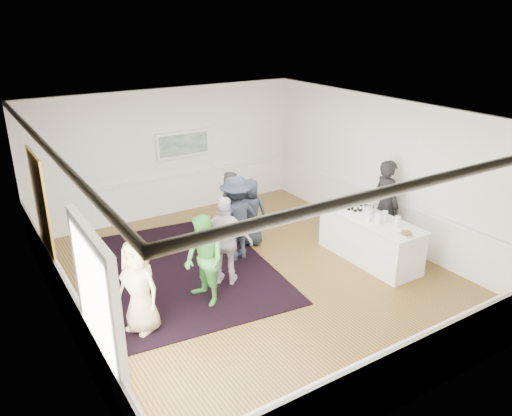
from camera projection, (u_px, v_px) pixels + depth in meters
floor at (254, 277)px, 9.83m from camera, size 8.00×8.00×0.00m
ceiling at (253, 115)px, 8.66m from camera, size 7.00×8.00×0.02m
wall_left at (57, 244)px, 7.51m from camera, size 0.02×8.00×3.20m
wall_right at (388, 171)px, 10.99m from camera, size 0.02×8.00×3.20m
wall_back at (168, 153)px, 12.40m from camera, size 7.00×0.02×3.20m
wall_front at (427, 298)px, 6.10m from camera, size 7.00×0.02×3.20m
wainscoting at (254, 254)px, 9.65m from camera, size 7.00×8.00×1.00m
mirror at (41, 205)px, 8.48m from camera, size 0.05×1.25×1.85m
doorway at (98, 314)px, 6.11m from camera, size 0.10×1.78×2.56m
landscape_painting at (184, 144)px, 12.49m from camera, size 1.44×0.06×0.66m
area_rug at (180, 270)px, 10.08m from camera, size 3.93×4.89×0.02m
serving_table at (370, 239)px, 10.36m from camera, size 0.88×2.33×0.94m
bartender at (386, 204)px, 10.82m from camera, size 0.58×0.78×1.97m
guest_tan at (139, 286)px, 7.91m from camera, size 0.82×0.93×1.61m
guest_green at (204, 261)px, 8.69m from camera, size 0.71×0.87×1.65m
guest_lilac at (226, 241)px, 9.30m from camera, size 1.05×1.00×1.75m
guest_dark_a at (236, 219)px, 10.25m from camera, size 1.20×0.72×1.81m
guest_dark_b at (229, 209)px, 10.93m from camera, size 0.74×0.68×1.69m
guest_navy at (250, 212)px, 10.97m from camera, size 0.87×0.86×1.51m
wine_bottles at (355, 203)px, 10.53m from camera, size 0.28×0.25×0.31m
juice_pitchers at (382, 218)px, 9.89m from camera, size 0.38×0.63×0.24m
ice_bucket at (368, 208)px, 10.39m from camera, size 0.26×0.26×0.25m
nut_bowl at (406, 234)px, 9.36m from camera, size 0.24×0.24×0.07m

